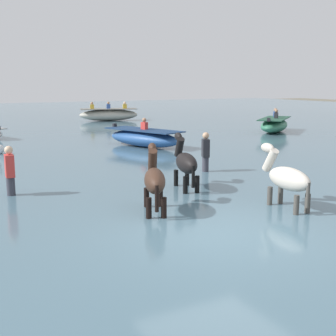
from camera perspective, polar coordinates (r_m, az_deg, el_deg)
The scene contains 11 objects.
ground_plane at distance 8.76m, azimuth 6.37°, elevation -10.47°, with size 120.00×120.00×0.00m, color #666051.
water_surface at distance 17.59m, azimuth -12.42°, elevation 0.76°, with size 90.00×90.00×0.43m, color #476675.
horse_lead_pinto at distance 10.31m, azimuth 14.33°, elevation -1.46°, with size 0.48×1.62×1.76m.
horse_trailing_dark_bay at distance 9.74m, azimuth -1.66°, elevation -1.73°, with size 0.91×1.62×1.79m.
horse_flank_black at distance 11.82m, azimuth 2.16°, elevation 0.46°, with size 0.73×1.66×1.80m.
boat_mid_channel at distance 19.65m, azimuth -3.00°, elevation 3.70°, with size 2.43×4.01×1.20m.
boat_far_offshore at distance 32.85m, azimuth -7.27°, elevation 6.50°, with size 4.27×2.48×1.32m.
boat_near_starboard at distance 25.91m, azimuth 12.87°, elevation 5.15°, with size 3.65×3.34×1.23m.
person_onlooker_right at distance 14.16m, azimuth 4.61°, elevation 1.32°, with size 0.31×0.37×1.63m.
person_wading_close at distance 11.78m, azimuth -18.74°, elevation -1.10°, with size 0.22×0.33×1.63m.
channel_buoy at distance 18.74m, azimuth -19.90°, elevation 2.20°, with size 0.35×0.35×0.81m.
Camera 1 is at (-4.69, -6.70, 3.13)m, focal length 49.82 mm.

